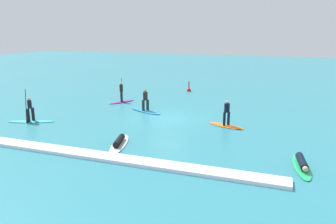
{
  "coord_description": "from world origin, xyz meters",
  "views": [
    {
      "loc": [
        7.36,
        -21.0,
        6.28
      ],
      "look_at": [
        0.0,
        0.0,
        0.5
      ],
      "focal_mm": 34.05,
      "sensor_mm": 36.0,
      "label": 1
    }
  ],
  "objects_px": {
    "surfer_on_white_board": "(119,142)",
    "surfer_on_purple_board": "(122,97)",
    "surfer_on_blue_board": "(146,106)",
    "surfer_on_teal_board": "(31,116)",
    "surfer_on_orange_board": "(226,119)",
    "marker_buoy": "(189,90)",
    "surfer_on_green_board": "(302,164)"
  },
  "relations": [
    {
      "from": "surfer_on_purple_board",
      "to": "marker_buoy",
      "type": "distance_m",
      "value": 8.17
    },
    {
      "from": "surfer_on_orange_board",
      "to": "marker_buoy",
      "type": "relative_size",
      "value": 2.33
    },
    {
      "from": "surfer_on_white_board",
      "to": "marker_buoy",
      "type": "xyz_separation_m",
      "value": [
        -0.65,
        16.73,
        0.02
      ]
    },
    {
      "from": "surfer_on_green_board",
      "to": "surfer_on_purple_board",
      "type": "distance_m",
      "value": 17.32
    },
    {
      "from": "surfer_on_blue_board",
      "to": "surfer_on_teal_board",
      "type": "height_order",
      "value": "surfer_on_teal_board"
    },
    {
      "from": "surfer_on_orange_board",
      "to": "surfer_on_purple_board",
      "type": "xyz_separation_m",
      "value": [
        -9.98,
        4.22,
        -0.07
      ]
    },
    {
      "from": "surfer_on_purple_board",
      "to": "surfer_on_green_board",
      "type": "bearing_deg",
      "value": -94.0
    },
    {
      "from": "surfer_on_orange_board",
      "to": "surfer_on_white_board",
      "type": "xyz_separation_m",
      "value": [
        -5.08,
        -5.54,
        -0.36
      ]
    },
    {
      "from": "surfer_on_white_board",
      "to": "surfer_on_blue_board",
      "type": "distance_m",
      "value": 7.54
    },
    {
      "from": "surfer_on_orange_board",
      "to": "surfer_on_white_board",
      "type": "height_order",
      "value": "surfer_on_orange_board"
    },
    {
      "from": "surfer_on_green_board",
      "to": "surfer_on_teal_board",
      "type": "height_order",
      "value": "surfer_on_teal_board"
    },
    {
      "from": "surfer_on_white_board",
      "to": "marker_buoy",
      "type": "distance_m",
      "value": 16.75
    },
    {
      "from": "surfer_on_green_board",
      "to": "marker_buoy",
      "type": "xyz_separation_m",
      "value": [
        -10.15,
        16.59,
        0.01
      ]
    },
    {
      "from": "surfer_on_green_board",
      "to": "surfer_on_purple_board",
      "type": "height_order",
      "value": "surfer_on_purple_board"
    },
    {
      "from": "surfer_on_teal_board",
      "to": "marker_buoy",
      "type": "relative_size",
      "value": 2.86
    },
    {
      "from": "surfer_on_green_board",
      "to": "surfer_on_purple_board",
      "type": "xyz_separation_m",
      "value": [
        -14.4,
        9.62,
        0.27
      ]
    },
    {
      "from": "marker_buoy",
      "to": "surfer_on_purple_board",
      "type": "bearing_deg",
      "value": -121.36
    },
    {
      "from": "surfer_on_purple_board",
      "to": "marker_buoy",
      "type": "bearing_deg",
      "value": -1.62
    },
    {
      "from": "surfer_on_white_board",
      "to": "surfer_on_purple_board",
      "type": "height_order",
      "value": "surfer_on_purple_board"
    },
    {
      "from": "surfer_on_purple_board",
      "to": "marker_buoy",
      "type": "height_order",
      "value": "surfer_on_purple_board"
    },
    {
      "from": "surfer_on_blue_board",
      "to": "surfer_on_orange_board",
      "type": "bearing_deg",
      "value": -172.61
    },
    {
      "from": "surfer_on_orange_board",
      "to": "surfer_on_blue_board",
      "type": "xyz_separation_m",
      "value": [
        -6.64,
        1.83,
        -0.08
      ]
    },
    {
      "from": "surfer_on_teal_board",
      "to": "marker_buoy",
      "type": "distance_m",
      "value": 16.41
    },
    {
      "from": "surfer_on_teal_board",
      "to": "surfer_on_white_board",
      "type": "bearing_deg",
      "value": 145.99
    },
    {
      "from": "surfer_on_teal_board",
      "to": "surfer_on_green_board",
      "type": "bearing_deg",
      "value": 154.17
    },
    {
      "from": "marker_buoy",
      "to": "surfer_on_white_board",
      "type": "bearing_deg",
      "value": -87.77
    },
    {
      "from": "surfer_on_white_board",
      "to": "surfer_on_teal_board",
      "type": "height_order",
      "value": "surfer_on_teal_board"
    },
    {
      "from": "surfer_on_blue_board",
      "to": "marker_buoy",
      "type": "relative_size",
      "value": 2.73
    },
    {
      "from": "surfer_on_orange_board",
      "to": "surfer_on_purple_board",
      "type": "bearing_deg",
      "value": -3.52
    },
    {
      "from": "surfer_on_purple_board",
      "to": "surfer_on_blue_board",
      "type": "distance_m",
      "value": 4.11
    },
    {
      "from": "surfer_on_green_board",
      "to": "surfer_on_blue_board",
      "type": "height_order",
      "value": "surfer_on_blue_board"
    },
    {
      "from": "surfer_on_green_board",
      "to": "surfer_on_blue_board",
      "type": "bearing_deg",
      "value": -129.48
    }
  ]
}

